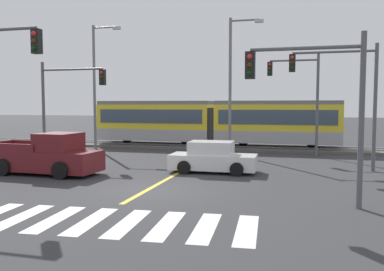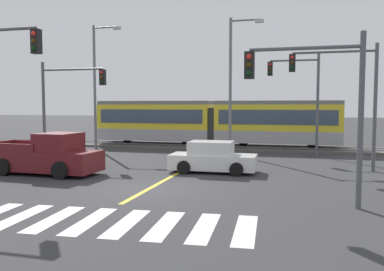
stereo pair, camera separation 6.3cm
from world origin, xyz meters
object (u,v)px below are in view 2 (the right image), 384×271
sedan_crossing (213,158)px  traffic_light_mid_left (65,95)px  pickup_truck (47,157)px  traffic_light_far_right (301,90)px  traffic_light_mid_right (345,86)px  traffic_light_near_right (318,93)px  light_rail_tram (214,121)px  street_lamp_centre (233,78)px  street_lamp_west (97,80)px

sedan_crossing → traffic_light_mid_left: size_ratio=0.72×
pickup_truck → traffic_light_far_right: bearing=41.5°
traffic_light_far_right → traffic_light_mid_right: traffic_light_far_right is taller
sedan_crossing → traffic_light_far_right: (4.10, 7.67, 3.58)m
traffic_light_near_right → sedan_crossing: bearing=129.3°
traffic_light_near_right → traffic_light_mid_right: bearing=78.9°
light_rail_tram → sedan_crossing: 11.42m
traffic_light_far_right → traffic_light_mid_right: bearing=-68.2°
pickup_truck → street_lamp_centre: size_ratio=0.61×
light_rail_tram → traffic_light_mid_right: traffic_light_mid_right is taller
pickup_truck → traffic_light_far_right: (11.62, 10.28, 3.43)m
light_rail_tram → traffic_light_near_right: traffic_light_near_right is taller
pickup_truck → street_lamp_centre: (7.24, 10.22, 4.26)m
traffic_light_near_right → street_lamp_west: size_ratio=0.61×
sedan_crossing → traffic_light_mid_right: (6.24, 2.32, 3.52)m
traffic_light_near_right → light_rail_tram: bearing=112.6°
traffic_light_mid_left → street_lamp_west: (-1.10, 6.07, 1.29)m
traffic_light_far_right → sedan_crossing: bearing=-118.1°
light_rail_tram → street_lamp_west: 9.37m
traffic_light_mid_left → sedan_crossing: bearing=-13.1°
sedan_crossing → street_lamp_west: bearing=142.2°
pickup_truck → traffic_light_mid_right: traffic_light_mid_right is taller
traffic_light_near_right → street_lamp_centre: (-4.94, 13.30, 1.42)m
street_lamp_centre → light_rail_tram: bearing=120.3°
pickup_truck → traffic_light_mid_left: traffic_light_mid_left is taller
sedan_crossing → street_lamp_west: street_lamp_west is taller
light_rail_tram → pickup_truck: size_ratio=3.38×
traffic_light_mid_left → traffic_light_mid_right: bearing=0.3°
traffic_light_mid_left → street_lamp_west: size_ratio=0.64×
traffic_light_near_right → street_lamp_centre: bearing=110.4°
sedan_crossing → traffic_light_far_right: size_ratio=0.65×
pickup_truck → street_lamp_west: bearing=106.2°
pickup_truck → traffic_light_far_right: size_ratio=0.84×
street_lamp_centre → traffic_light_mid_right: bearing=-39.1°
light_rail_tram → traffic_light_far_right: (6.42, -3.43, 2.23)m
street_lamp_west → street_lamp_centre: 10.43m
traffic_light_mid_right → street_lamp_centre: bearing=140.9°
traffic_light_near_right → traffic_light_mid_left: 16.31m
sedan_crossing → traffic_light_mid_right: bearing=20.4°
sedan_crossing → pickup_truck: 7.96m
pickup_truck → traffic_light_mid_right: bearing=19.7°
light_rail_tram → sedan_crossing: size_ratio=4.35×
street_lamp_centre → traffic_light_mid_left: bearing=-150.0°
traffic_light_mid_right → traffic_light_mid_left: 15.83m
traffic_light_near_right → traffic_light_mid_left: (-14.25, 7.92, 0.22)m
traffic_light_far_right → traffic_light_mid_right: 5.76m
traffic_light_far_right → traffic_light_near_right: (0.56, -13.36, -0.59)m
sedan_crossing → light_rail_tram: bearing=101.8°
sedan_crossing → pickup_truck: size_ratio=0.78×
pickup_truck → traffic_light_mid_right: size_ratio=0.87×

